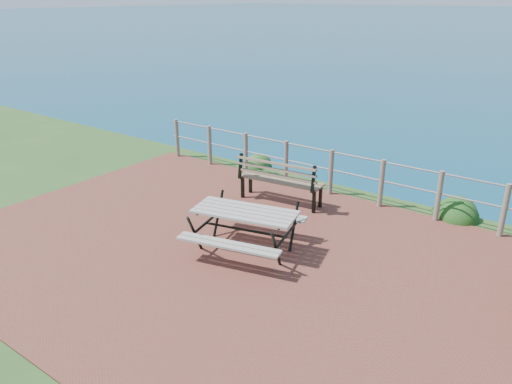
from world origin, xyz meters
TOP-DOWN VIEW (x-y plane):
  - ground at (0.00, 0.00)m, footprint 10.00×7.00m
  - safety_railing at (0.00, 3.35)m, footprint 9.40×0.10m
  - picnic_table at (0.07, 0.22)m, footprint 1.84×1.46m
  - park_bench at (-0.61, 2.32)m, footprint 1.82×0.65m
  - shrub_lip_west at (-2.63, 3.97)m, footprint 0.68×0.68m
  - shrub_lip_east at (2.40, 3.90)m, footprint 0.83×0.83m

SIDE VIEW (x-z plane):
  - ground at x=0.00m, z-range -0.06..0.06m
  - shrub_lip_west at x=-2.63m, z-range -0.19..0.19m
  - shrub_lip_east at x=2.40m, z-range -0.30..0.30m
  - picnic_table at x=0.07m, z-range 0.10..0.83m
  - safety_railing at x=0.00m, z-range 0.07..1.07m
  - park_bench at x=-0.61m, z-range 0.16..1.16m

